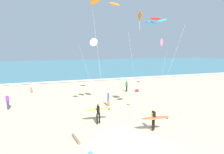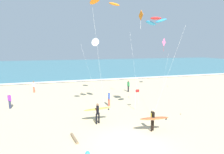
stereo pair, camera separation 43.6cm
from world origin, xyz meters
The scene contains 17 objects.
ground_plane centered at (0.00, 0.00, 0.00)m, with size 160.00×160.00×0.00m, color #D1BA8E.
ocean_water centered at (0.00, 53.61, 0.04)m, with size 160.00×60.00×0.08m, color teal.
shoreline_foam centered at (0.00, 23.91, 0.09)m, with size 160.00×1.47×0.01m, color white.
surfer_lead centered at (2.19, 1.20, 1.05)m, with size 2.19×1.10×1.71m.
surfer_trailing centered at (-1.40, 3.99, 1.05)m, with size 2.31×1.04×1.71m.
kite_delta_ivory_near centered at (0.30, 13.45, 6.79)m, with size 2.28×1.60×7.34m.
kite_diamond_rose_mid centered at (10.53, 13.93, 6.66)m, with size 2.30×1.71×7.49m.
kite_arc_scarlet_far centered at (3.38, 3.52, 8.27)m, with size 3.59×2.24×8.57m.
kite_arc_cobalt_high centered at (-0.52, 4.73, 9.81)m, with size 2.83×2.75×10.17m.
kite_diamond_amber_low centered at (4.01, 7.94, 8.92)m, with size 0.11×3.48×9.91m.
bystander_purple_top centered at (-9.22, 10.03, 0.81)m, with size 0.39×0.37×1.59m.
bystander_green_top centered at (4.95, 13.53, 0.81)m, with size 0.26×0.48×1.59m.
bystander_white_top centered at (-7.69, 16.75, 0.81)m, with size 0.34×0.41×1.59m.
bystander_blue_top centered at (0.68, 8.05, 0.81)m, with size 0.24×0.49×1.59m.
lifeguard_flag centered at (2.94, 6.25, 1.27)m, with size 0.45×0.05×2.10m.
beach_ball centered at (-2.92, -0.56, 0.14)m, with size 0.28×0.28×0.28m, color #2D99DB.
driftwood_log centered at (-3.49, 1.63, 0.09)m, with size 0.17×0.17×1.47m, color #846B4C.
Camera 2 is at (-4.32, -10.54, 6.18)m, focal length 30.19 mm.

